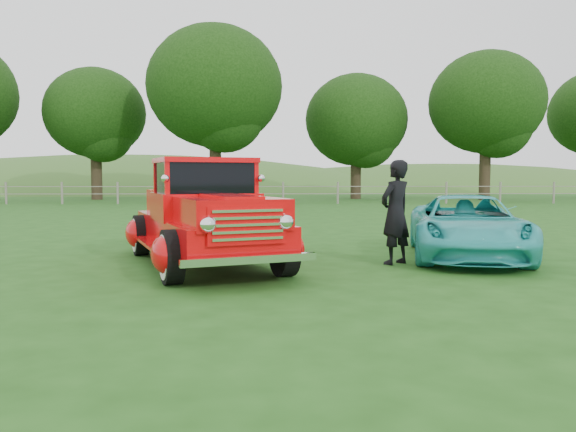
{
  "coord_description": "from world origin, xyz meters",
  "views": [
    {
      "loc": [
        -0.48,
        -8.69,
        1.47
      ],
      "look_at": [
        -0.24,
        1.2,
        0.78
      ],
      "focal_mm": 35.0,
      "sensor_mm": 36.0,
      "label": 1
    }
  ],
  "objects_px": {
    "tree_near_west": "(215,87)",
    "tree_near_east": "(356,120)",
    "red_pickup": "(204,218)",
    "tree_mid_west": "(95,113)",
    "tree_mid_east": "(486,103)",
    "teal_sedan": "(467,227)",
    "man": "(396,212)"
  },
  "relations": [
    {
      "from": "tree_near_east",
      "to": "teal_sedan",
      "type": "distance_m",
      "value": 28.09
    },
    {
      "from": "tree_mid_west",
      "to": "teal_sedan",
      "type": "xyz_separation_m",
      "value": [
        15.02,
        -26.62,
        -4.98
      ]
    },
    {
      "from": "tree_near_east",
      "to": "red_pickup",
      "type": "distance_m",
      "value": 29.44
    },
    {
      "from": "teal_sedan",
      "to": "red_pickup",
      "type": "bearing_deg",
      "value": -159.38
    },
    {
      "from": "tree_mid_east",
      "to": "teal_sedan",
      "type": "relative_size",
      "value": 2.29
    },
    {
      "from": "tree_mid_west",
      "to": "tree_near_west",
      "type": "distance_m",
      "value": 8.63
    },
    {
      "from": "tree_near_west",
      "to": "man",
      "type": "distance_m",
      "value": 25.64
    },
    {
      "from": "tree_near_west",
      "to": "tree_mid_west",
      "type": "bearing_deg",
      "value": 159.44
    },
    {
      "from": "tree_near_west",
      "to": "man",
      "type": "height_order",
      "value": "tree_near_west"
    },
    {
      "from": "tree_near_west",
      "to": "red_pickup",
      "type": "bearing_deg",
      "value": -84.49
    },
    {
      "from": "tree_mid_east",
      "to": "red_pickup",
      "type": "bearing_deg",
      "value": -119.1
    },
    {
      "from": "man",
      "to": "teal_sedan",
      "type": "bearing_deg",
      "value": 166.65
    },
    {
      "from": "tree_near_east",
      "to": "red_pickup",
      "type": "relative_size",
      "value": 1.58
    },
    {
      "from": "tree_near_east",
      "to": "tree_near_west",
      "type": "bearing_deg",
      "value": -156.04
    },
    {
      "from": "red_pickup",
      "to": "tree_mid_west",
      "type": "bearing_deg",
      "value": 89.84
    },
    {
      "from": "red_pickup",
      "to": "man",
      "type": "distance_m",
      "value": 3.21
    },
    {
      "from": "man",
      "to": "red_pickup",
      "type": "bearing_deg",
      "value": -38.55
    },
    {
      "from": "tree_near_west",
      "to": "tree_near_east",
      "type": "relative_size",
      "value": 1.25
    },
    {
      "from": "man",
      "to": "tree_near_west",
      "type": "bearing_deg",
      "value": -115.9
    },
    {
      "from": "tree_near_west",
      "to": "tree_mid_east",
      "type": "relative_size",
      "value": 1.1
    },
    {
      "from": "tree_mid_east",
      "to": "man",
      "type": "xyz_separation_m",
      "value": [
        -11.44,
        -26.31,
        -5.3
      ]
    },
    {
      "from": "tree_mid_west",
      "to": "tree_near_east",
      "type": "xyz_separation_m",
      "value": [
        17.0,
        1.0,
        -0.3
      ]
    },
    {
      "from": "red_pickup",
      "to": "tree_near_east",
      "type": "bearing_deg",
      "value": 55.89
    },
    {
      "from": "man",
      "to": "tree_mid_east",
      "type": "bearing_deg",
      "value": -152.27
    },
    {
      "from": "tree_mid_west",
      "to": "tree_mid_east",
      "type": "distance_m",
      "value": 25.03
    },
    {
      "from": "tree_near_east",
      "to": "teal_sedan",
      "type": "relative_size",
      "value": 2.02
    },
    {
      "from": "tree_mid_east",
      "to": "tree_near_east",
      "type": "bearing_deg",
      "value": 165.96
    },
    {
      "from": "tree_near_east",
      "to": "tree_mid_east",
      "type": "relative_size",
      "value": 0.88
    },
    {
      "from": "tree_near_east",
      "to": "teal_sedan",
      "type": "height_order",
      "value": "tree_near_east"
    },
    {
      "from": "tree_near_east",
      "to": "tree_mid_east",
      "type": "xyz_separation_m",
      "value": [
        8.0,
        -2.0,
        0.93
      ]
    },
    {
      "from": "tree_mid_east",
      "to": "red_pickup",
      "type": "relative_size",
      "value": 1.79
    },
    {
      "from": "tree_mid_west",
      "to": "tree_near_east",
      "type": "bearing_deg",
      "value": 3.37
    }
  ]
}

